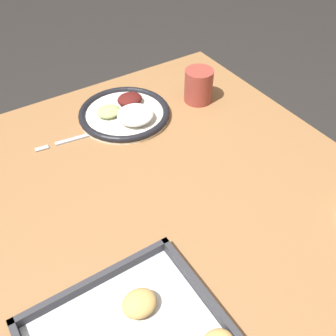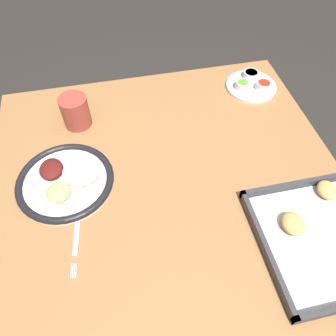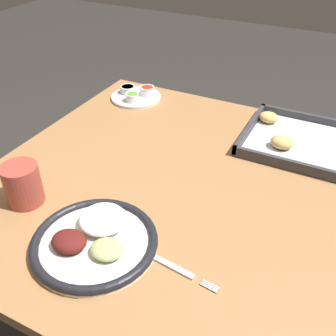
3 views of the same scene
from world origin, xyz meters
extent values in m
plane|color=#282623|center=(0.00, 0.00, 0.00)|extent=(8.00, 8.00, 0.00)
cube|color=olive|center=(0.00, 0.00, 0.69)|extent=(0.92, 0.96, 0.03)
cylinder|color=olive|center=(-0.41, -0.43, 0.34)|extent=(0.06, 0.06, 0.68)
cylinder|color=white|center=(-0.04, -0.28, 0.71)|extent=(0.26, 0.26, 0.01)
torus|color=black|center=(-0.04, -0.28, 0.72)|extent=(0.26, 0.26, 0.02)
ellipsoid|color=white|center=(-0.05, -0.23, 0.74)|extent=(0.10, 0.10, 0.04)
ellipsoid|color=#511614|center=(-0.08, -0.31, 0.73)|extent=(0.07, 0.06, 0.03)
ellipsoid|color=#9EAD6B|center=(0.00, -0.29, 0.73)|extent=(0.07, 0.06, 0.02)
cube|color=#B2B2B7|center=(0.11, -0.25, 0.71)|extent=(0.14, 0.03, 0.00)
cylinder|color=#B2B2B7|center=(0.21, -0.27, 0.71)|extent=(0.04, 0.01, 0.00)
cylinder|color=#B2B2B7|center=(0.21, -0.27, 0.71)|extent=(0.04, 0.01, 0.00)
cylinder|color=#B2B2B7|center=(0.21, -0.26, 0.71)|extent=(0.04, 0.01, 0.00)
cylinder|color=#B2B2B7|center=(0.21, -0.26, 0.71)|extent=(0.04, 0.01, 0.00)
cube|color=#333338|center=(0.26, 0.17, 0.72)|extent=(0.32, 0.01, 0.02)
cube|color=#333338|center=(0.10, 0.31, 0.72)|extent=(0.01, 0.29, 0.02)
ellipsoid|color=tan|center=(0.21, 0.26, 0.73)|extent=(0.06, 0.05, 0.03)
cylinder|color=#993D33|center=(-0.27, -0.23, 0.76)|extent=(0.08, 0.08, 0.10)
camera|label=1|loc=(0.35, 0.57, 1.37)|focal=42.00mm
camera|label=2|loc=(0.51, -0.11, 1.43)|focal=35.00mm
camera|label=3|loc=(0.35, -0.71, 1.31)|focal=42.00mm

